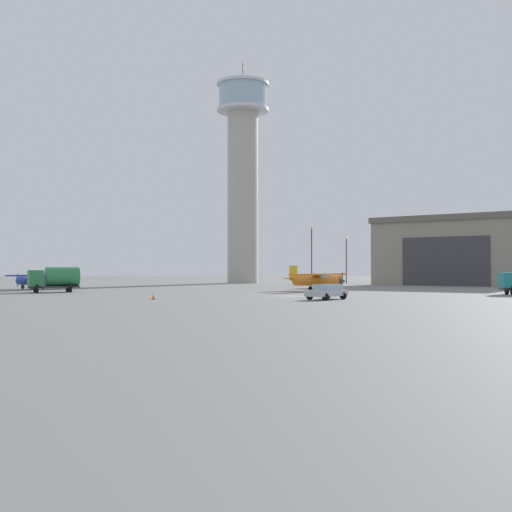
{
  "coord_description": "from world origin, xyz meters",
  "views": [
    {
      "loc": [
        -1.62,
        -63.67,
        2.71
      ],
      "look_at": [
        -4.45,
        17.65,
        4.41
      ],
      "focal_mm": 44.27,
      "sensor_mm": 36.0,
      "label": 1
    }
  ],
  "objects": [
    {
      "name": "traffic_cone_near_left",
      "position": [
        -12.78,
        -7.41,
        0.29
      ],
      "size": [
        0.36,
        0.36,
        0.6
      ],
      "color": "black",
      "rests_on": "ground_plane"
    },
    {
      "name": "airplane_orange",
      "position": [
        3.11,
        14.06,
        1.47
      ],
      "size": [
        8.27,
        9.51,
        3.16
      ],
      "rotation": [
        0.0,
        0.0,
        5.65
      ],
      "color": "orange",
      "rests_on": "ground_plane"
    },
    {
      "name": "control_tower",
      "position": [
        -8.49,
        59.19,
        22.7
      ],
      "size": [
        10.18,
        10.18,
        43.28
      ],
      "color": "#B2AD9E",
      "rests_on": "ground_plane"
    },
    {
      "name": "ground_plane",
      "position": [
        0.0,
        0.0,
        0.0
      ],
      "size": [
        400.0,
        400.0,
        0.0
      ],
      "primitive_type": "plane",
      "color": "slate"
    },
    {
      "name": "truck_fuel_tanker_green",
      "position": [
        -27.69,
        9.1,
        1.65
      ],
      "size": [
        6.08,
        4.65,
        2.97
      ],
      "rotation": [
        0.0,
        0.0,
        3.62
      ],
      "color": "#38383D",
      "rests_on": "ground_plane"
    },
    {
      "name": "airplane_blue",
      "position": [
        -34.16,
        20.45,
        1.34
      ],
      "size": [
        7.55,
        9.6,
        2.86
      ],
      "rotation": [
        0.0,
        0.0,
        2.82
      ],
      "color": "#2847A8",
      "rests_on": "ground_plane"
    },
    {
      "name": "light_post_west",
      "position": [
        11.2,
        54.9,
        5.22
      ],
      "size": [
        0.44,
        0.44,
        8.78
      ],
      "color": "#38383D",
      "rests_on": "ground_plane"
    },
    {
      "name": "car_silver",
      "position": [
        2.74,
        -7.39,
        0.74
      ],
      "size": [
        4.09,
        4.48,
        1.37
      ],
      "rotation": [
        0.0,
        0.0,
        4.04
      ],
      "color": "#B7BABF",
      "rests_on": "ground_plane"
    },
    {
      "name": "light_post_east",
      "position": [
        3.98,
        41.27,
        5.78
      ],
      "size": [
        0.44,
        0.44,
        9.85
      ],
      "color": "#38383D",
      "rests_on": "ground_plane"
    },
    {
      "name": "hangar",
      "position": [
        31.43,
        48.58,
        5.83
      ],
      "size": [
        34.71,
        33.62,
        11.62
      ],
      "rotation": [
        0.0,
        0.0,
        -2.15
      ],
      "color": "gray",
      "rests_on": "ground_plane"
    }
  ]
}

